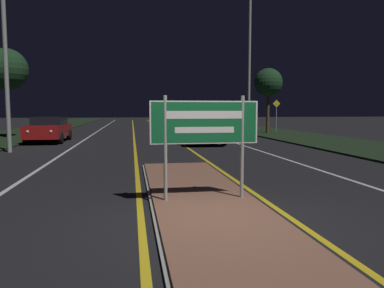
# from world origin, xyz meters

# --- Properties ---
(ground_plane) EXTENTS (160.00, 160.00, 0.00)m
(ground_plane) POSITION_xyz_m (0.00, 0.00, 0.00)
(ground_plane) COLOR black
(median_island) EXTENTS (2.11, 9.87, 0.10)m
(median_island) POSITION_xyz_m (0.00, 1.16, 0.04)
(median_island) COLOR #999993
(median_island) RESTS_ON ground_plane
(verge_left) EXTENTS (5.00, 100.00, 0.08)m
(verge_left) POSITION_xyz_m (-9.50, 20.00, 0.04)
(verge_left) COLOR black
(verge_left) RESTS_ON ground_plane
(verge_right) EXTENTS (5.00, 100.00, 0.08)m
(verge_right) POSITION_xyz_m (9.50, 20.00, 0.04)
(verge_right) COLOR black
(verge_right) RESTS_ON ground_plane
(centre_line_yellow_left) EXTENTS (0.12, 70.00, 0.01)m
(centre_line_yellow_left) POSITION_xyz_m (-1.24, 25.00, 0.00)
(centre_line_yellow_left) COLOR gold
(centre_line_yellow_left) RESTS_ON ground_plane
(centre_line_yellow_right) EXTENTS (0.12, 70.00, 0.01)m
(centre_line_yellow_right) POSITION_xyz_m (1.24, 25.00, 0.00)
(centre_line_yellow_right) COLOR gold
(centre_line_yellow_right) RESTS_ON ground_plane
(lane_line_white_left) EXTENTS (0.12, 70.00, 0.01)m
(lane_line_white_left) POSITION_xyz_m (-4.20, 25.00, 0.00)
(lane_line_white_left) COLOR silver
(lane_line_white_left) RESTS_ON ground_plane
(lane_line_white_right) EXTENTS (0.12, 70.00, 0.01)m
(lane_line_white_right) POSITION_xyz_m (4.20, 25.00, 0.00)
(lane_line_white_right) COLOR silver
(lane_line_white_right) RESTS_ON ground_plane
(edge_line_white_left) EXTENTS (0.10, 70.00, 0.01)m
(edge_line_white_left) POSITION_xyz_m (-7.20, 25.00, 0.00)
(edge_line_white_left) COLOR silver
(edge_line_white_left) RESTS_ON ground_plane
(edge_line_white_right) EXTENTS (0.10, 70.00, 0.01)m
(edge_line_white_right) POSITION_xyz_m (7.20, 25.00, 0.00)
(edge_line_white_right) COLOR silver
(edge_line_white_right) RESTS_ON ground_plane
(highway_sign) EXTENTS (2.09, 0.07, 1.99)m
(highway_sign) POSITION_xyz_m (0.00, 1.15, 1.50)
(highway_sign) COLOR #9E9E99
(highway_sign) RESTS_ON median_island
(streetlight_right_near) EXTENTS (0.50, 0.50, 10.79)m
(streetlight_right_near) POSITION_xyz_m (6.59, 19.01, 6.66)
(streetlight_right_near) COLOR #9E9E99
(streetlight_right_near) RESTS_ON ground_plane
(car_receding_0) EXTENTS (1.96, 4.83, 1.50)m
(car_receding_0) POSITION_xyz_m (2.32, 13.85, 0.79)
(car_receding_0) COLOR #4C514C
(car_receding_0) RESTS_ON ground_plane
(car_receding_1) EXTENTS (2.03, 4.46, 1.42)m
(car_receding_1) POSITION_xyz_m (5.81, 26.79, 0.74)
(car_receding_1) COLOR navy
(car_receding_1) RESTS_ON ground_plane
(car_approaching_0) EXTENTS (1.94, 4.48, 1.42)m
(car_approaching_0) POSITION_xyz_m (-5.96, 16.11, 0.75)
(car_approaching_0) COLOR maroon
(car_approaching_0) RESTS_ON ground_plane
(warning_sign) EXTENTS (0.60, 0.06, 2.50)m
(warning_sign) POSITION_xyz_m (9.77, 21.96, 1.58)
(warning_sign) COLOR #9E9E99
(warning_sign) RESTS_ON verge_right
(roadside_palm_left) EXTENTS (2.55, 2.55, 5.47)m
(roadside_palm_left) POSITION_xyz_m (-8.93, 18.90, 4.25)
(roadside_palm_left) COLOR #4C3823
(roadside_palm_left) RESTS_ON verge_left
(roadside_palm_right) EXTENTS (2.07, 2.07, 4.76)m
(roadside_palm_right) POSITION_xyz_m (8.56, 20.60, 3.76)
(roadside_palm_right) COLOR #4C3823
(roadside_palm_right) RESTS_ON verge_right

